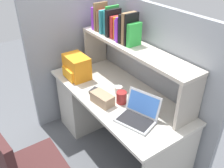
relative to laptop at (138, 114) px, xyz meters
name	(u,v)px	position (x,y,z in m)	size (l,w,h in m)	color
ground_plane	(116,146)	(-0.43, 0.08, -0.78)	(8.00, 8.00, 0.00)	#595B60
desk	(96,101)	(-0.82, 0.08, -0.38)	(1.60, 0.70, 0.73)	beige
cubicle_partition_rear	(145,78)	(-0.43, 0.46, -0.01)	(1.84, 0.05, 1.55)	gray
cubicle_partition_left	(72,59)	(-1.28, 0.03, -0.01)	(0.05, 1.06, 1.55)	gray
overhead_hutch	(134,55)	(-0.43, 0.28, 0.30)	(1.44, 0.28, 0.45)	#B3A99C
reference_books_on_shelf	(115,24)	(-0.73, 0.28, 0.52)	(0.64, 0.18, 0.30)	purple
laptop	(138,114)	(0.00, 0.00, 0.00)	(0.38, 0.35, 0.22)	#B7BABF
backpack	(76,67)	(-0.93, -0.08, 0.07)	(0.30, 0.23, 0.25)	orange
computer_mouse	(94,91)	(-0.57, -0.09, -0.03)	(0.06, 0.10, 0.03)	#262628
paper_cup	(118,90)	(-0.41, 0.09, -0.01)	(0.08, 0.08, 0.08)	white
tissue_box	(102,99)	(-0.37, -0.12, 0.00)	(0.22, 0.12, 0.10)	#9E7F60
snack_canister	(121,97)	(-0.27, 0.03, 0.01)	(0.10, 0.10, 0.11)	maroon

